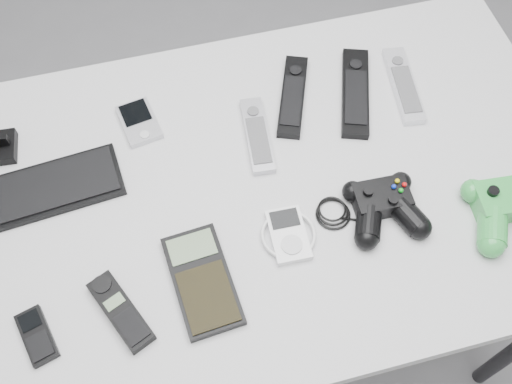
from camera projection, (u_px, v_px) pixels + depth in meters
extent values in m
plane|color=slate|center=(253.00, 334.00, 1.79)|extent=(3.50, 3.50, 0.00)
cube|color=#AFAFB2|center=(277.00, 186.00, 1.15)|extent=(1.19, 0.76, 0.03)
cylinder|color=black|center=(43.00, 203.00, 1.58)|extent=(0.04, 0.04, 0.76)
cylinder|color=black|center=(423.00, 121.00, 1.72)|extent=(0.04, 0.04, 0.76)
cube|color=black|center=(48.00, 189.00, 1.12)|extent=(0.28, 0.14, 0.02)
cube|color=#B2B1B9|center=(139.00, 122.00, 1.19)|extent=(0.08, 0.11, 0.02)
cube|color=#B2B1B9|center=(257.00, 135.00, 1.18)|extent=(0.06, 0.18, 0.02)
cube|color=black|center=(293.00, 96.00, 1.23)|extent=(0.12, 0.21, 0.02)
cube|color=black|center=(355.00, 92.00, 1.23)|extent=(0.12, 0.23, 0.02)
cube|color=silver|center=(404.00, 85.00, 1.24)|extent=(0.07, 0.20, 0.02)
cube|color=black|center=(37.00, 336.00, 0.98)|extent=(0.07, 0.10, 0.02)
cube|color=black|center=(121.00, 311.00, 1.00)|extent=(0.10, 0.15, 0.02)
cube|color=black|center=(202.00, 280.00, 1.02)|extent=(0.11, 0.20, 0.02)
cube|color=silver|center=(288.00, 235.00, 1.07)|extent=(0.10, 0.11, 0.02)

